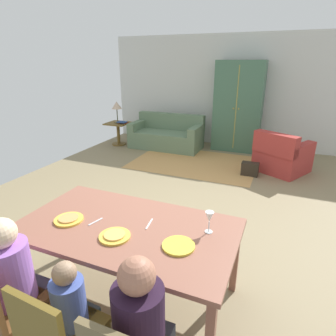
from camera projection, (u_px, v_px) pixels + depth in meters
ground_plane at (186, 198)px, 4.59m from camera, size 6.42×6.74×0.02m
back_wall at (233, 92)px, 7.07m from camera, size 6.42×0.10×2.70m
dining_table at (127, 232)px, 2.42m from camera, size 1.85×1.03×0.76m
plate_near_man at (69, 220)px, 2.48m from camera, size 0.25×0.25×0.02m
pizza_near_man at (69, 218)px, 2.47m from camera, size 0.17×0.17×0.01m
plate_near_child at (115, 236)px, 2.24m from camera, size 0.25×0.25×0.02m
pizza_near_child at (115, 235)px, 2.24m from camera, size 0.17×0.17×0.01m
plate_near_woman at (178, 246)px, 2.13m from camera, size 0.25×0.25×0.02m
wine_glass at (209, 218)px, 2.27m from camera, size 0.07×0.07×0.19m
fork at (96, 222)px, 2.46m from camera, size 0.06×0.15×0.01m
knife at (149, 224)px, 2.43m from camera, size 0.04×0.17×0.01m
person_man at (19, 288)px, 2.07m from camera, size 0.30×0.40×1.11m
dining_chair_child at (55, 334)px, 1.74m from camera, size 0.44×0.44×0.87m
person_child at (76, 320)px, 1.91m from camera, size 0.22×0.29×0.92m
area_rug at (194, 162)px, 6.18m from camera, size 2.60×1.80×0.01m
couch at (167, 136)px, 7.18m from camera, size 1.76×0.86×0.82m
armchair at (281, 156)px, 5.57m from camera, size 1.16×1.16×0.82m
armoire at (238, 107)px, 6.75m from camera, size 1.10×0.59×2.10m
side_table at (118, 130)px, 7.39m from camera, size 0.56×0.56×0.58m
table_lamp at (117, 106)px, 7.17m from camera, size 0.26×0.26×0.54m
book_lower at (123, 123)px, 7.27m from camera, size 0.22×0.16×0.03m
book_upper at (122, 122)px, 7.20m from camera, size 0.22×0.16×0.03m
handbag at (250, 169)px, 5.44m from camera, size 0.32×0.16×0.26m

